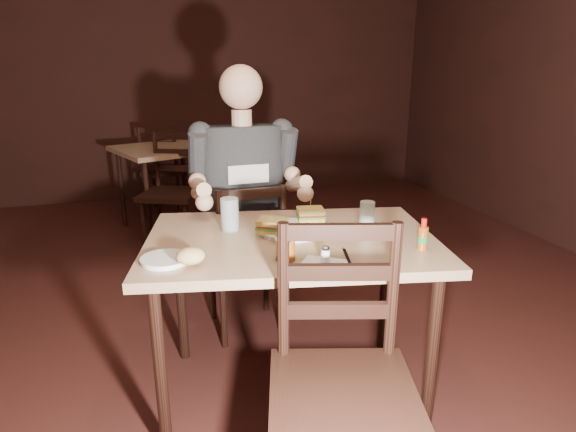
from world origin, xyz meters
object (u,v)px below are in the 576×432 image
object	(u,v)px
hot_sauce	(423,234)
glass_left	(230,214)
bg_table	(165,157)
bg_chair_far	(164,170)
syrup_dispenser	(285,247)
glass_right	(367,218)
chair_near	(343,394)
diner	(245,167)
dinner_plate	(291,231)
main_table	(291,254)
side_plate	(165,260)
bg_chair_near	(170,194)
chair_far	(245,257)

from	to	relation	value
hot_sauce	glass_left	bearing A→B (deg)	146.97
bg_table	bg_chair_far	bearing A→B (deg)	90.00
hot_sauce	syrup_dispenser	xyz separation A→B (m)	(-0.55, 0.05, -0.01)
bg_table	glass_right	distance (m)	2.78
chair_near	diner	bearing A→B (deg)	107.55
bg_chair_far	dinner_plate	size ratio (longest dim) A/B	3.30
main_table	side_plate	world-z (taller)	side_plate
glass_left	side_plate	xyz separation A→B (m)	(-0.30, -0.30, -0.07)
bg_chair_near	glass_left	bearing A→B (deg)	-61.42
main_table	bg_chair_near	bearing A→B (deg)	101.34
bg_chair_near	dinner_plate	world-z (taller)	bg_chair_near
bg_table	hot_sauce	distance (m)	3.04
chair_near	hot_sauce	size ratio (longest dim) A/B	7.67
main_table	syrup_dispenser	bearing A→B (deg)	-111.70
diner	side_plate	bearing A→B (deg)	-124.86
chair_near	diner	distance (m)	1.35
main_table	hot_sauce	distance (m)	0.56
diner	dinner_plate	world-z (taller)	diner
diner	bg_chair_near	bearing A→B (deg)	100.28
glass_right	main_table	bearing A→B (deg)	170.07
chair_near	syrup_dispenser	size ratio (longest dim) A/B	9.75
glass_left	glass_right	xyz separation A→B (m)	(0.56, -0.22, 0.00)
bg_chair_near	glass_left	world-z (taller)	bg_chair_near
main_table	side_plate	distance (m)	0.55
chair_far	hot_sauce	xyz separation A→B (m)	(0.54, -0.91, 0.39)
dinner_plate	glass_left	distance (m)	0.28
main_table	syrup_dispenser	xyz separation A→B (m)	(-0.09, -0.23, 0.13)
glass_right	hot_sauce	distance (m)	0.26
bg_chair_near	side_plate	size ratio (longest dim) A/B	5.41
chair_near	diner	size ratio (longest dim) A/B	0.97
diner	hot_sauce	world-z (taller)	diner
bg_chair_far	diner	bearing A→B (deg)	114.18
chair_near	syrup_dispenser	distance (m)	0.56
chair_near	side_plate	bearing A→B (deg)	146.87
side_plate	chair_far	bearing A→B (deg)	59.40
bg_chair_near	dinner_plate	xyz separation A→B (m)	(0.43, -2.01, 0.30)
main_table	bg_chair_far	xyz separation A→B (m)	(-0.42, 3.17, -0.24)
chair_far	hot_sauce	size ratio (longest dim) A/B	6.88
main_table	glass_left	world-z (taller)	glass_left
chair_near	glass_right	world-z (taller)	chair_near
dinner_plate	glass_right	size ratio (longest dim) A/B	1.87
side_plate	syrup_dispenser	bearing A→B (deg)	-13.52
diner	syrup_dispenser	xyz separation A→B (m)	(-0.01, -0.81, -0.15)
chair_near	glass_right	distance (m)	0.81
bg_chair_near	syrup_dispenser	distance (m)	2.35
chair_far	diner	bearing A→B (deg)	90.00
syrup_dispenser	bg_chair_near	bearing A→B (deg)	108.77
chair_far	syrup_dispenser	distance (m)	0.94
glass_left	chair_far	bearing A→B (deg)	71.83
chair_far	glass_left	size ratio (longest dim) A/B	6.09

